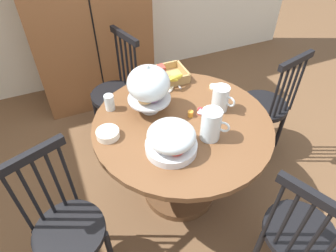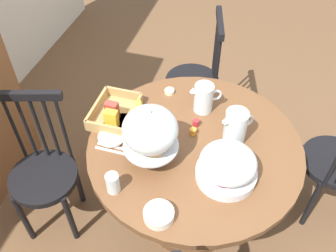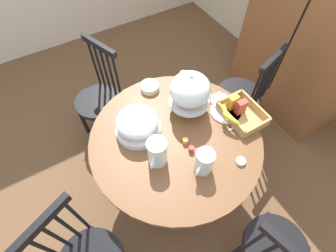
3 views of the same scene
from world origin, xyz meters
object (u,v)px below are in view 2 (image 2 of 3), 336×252
Objects in this scene: windsor_chair_near_window at (336,165)px; china_plate_small at (112,137)px; china_plate_large at (122,128)px; butter_dish at (169,91)px; orange_juice_pitcher at (204,99)px; pastry_stand_with_dome at (150,132)px; fruit_platter_covered at (227,166)px; windsor_chair_facing_door at (44,174)px; milk_pitcher at (235,128)px; drinking_glass at (113,183)px; windsor_chair_by_cabinet at (195,82)px; cereal_bowl at (159,215)px; cereal_basket at (117,113)px; dining_table at (193,170)px.

windsor_chair_near_window is 6.50× the size of china_plate_small.
china_plate_small is (-0.09, 0.02, 0.01)m from china_plate_large.
orange_juice_pitcher is at bearing -110.72° from butter_dish.
pastry_stand_with_dome is 1.15× the size of fruit_platter_covered.
butter_dish is (0.53, 0.44, -0.07)m from fruit_platter_covered.
windsor_chair_facing_door is 1.15m from milk_pitcher.
windsor_chair_facing_door is 5.41× the size of orange_juice_pitcher.
fruit_platter_covered is 0.55m from drinking_glass.
windsor_chair_by_cabinet is 3.25× the size of fruit_platter_covered.
cereal_bowl is (-0.56, 0.24, -0.07)m from milk_pitcher.
cereal_bowl is at bearing -142.52° from cereal_basket.
windsor_chair_facing_door reaches higher than dining_table.
windsor_chair_near_window is at bearing -69.08° from milk_pitcher.
pastry_stand_with_dome is at bearing 23.94° from cereal_bowl.
milk_pitcher reaches higher than drinking_glass.
windsor_chair_by_cabinet is at bearing -0.55° from pastry_stand_with_dome.
cereal_basket reaches higher than drinking_glass.
orange_juice_pitcher reaches higher than drinking_glass.
butter_dish is at bearing 172.89° from windsor_chair_by_cabinet.
dining_table is 0.88m from windsor_chair_near_window.
butter_dish is (0.27, 0.44, -0.08)m from milk_pitcher.
china_plate_small is (-0.41, 1.25, 0.30)m from windsor_chair_near_window.
drinking_glass reaches higher than cereal_bowl.
windsor_chair_near_window is 3.09× the size of cereal_basket.
drinking_glass is 1.83× the size of butter_dish.
windsor_chair_facing_door is 6.50× the size of china_plate_small.
fruit_platter_covered is at bearing -130.05° from dining_table.
windsor_chair_near_window is 1.35m from cereal_basket.
orange_juice_pitcher reaches higher than china_plate_small.
dining_table is 1.18× the size of windsor_chair_by_cabinet.
butter_dish is (0.59, -0.60, 0.30)m from windsor_chair_facing_door.
windsor_chair_near_window is 8.86× the size of drinking_glass.
milk_pitcher reaches higher than china_plate_small.
orange_juice_pitcher is (0.51, -0.82, 0.37)m from windsor_chair_facing_door.
milk_pitcher is 0.66m from cereal_basket.
milk_pitcher is (0.32, -1.03, 0.38)m from windsor_chair_facing_door.
milk_pitcher is at bearing -81.53° from china_plate_large.
orange_juice_pitcher is 0.28m from milk_pitcher.
china_plate_small is (-0.08, 0.44, 0.24)m from dining_table.
windsor_chair_near_window is 1.37m from drinking_glass.
windsor_chair_facing_door is at bearing 109.17° from china_plate_small.
windsor_chair_near_window is at bearing -91.90° from butter_dish.
windsor_chair_near_window and windsor_chair_by_cabinet have the same top height.
orange_juice_pitcher reaches higher than china_plate_large.
pastry_stand_with_dome reaches higher than windsor_chair_by_cabinet.
windsor_chair_near_window is 1.10m from butter_dish.
drinking_glass is at bearing -106.74° from windsor_chair_facing_door.
windsor_chair_near_window reaches higher than cereal_bowl.
drinking_glass reaches higher than china_plate_large.
dining_table is 19.17× the size of butter_dish.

